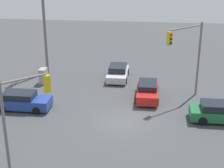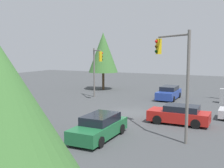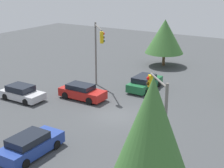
% 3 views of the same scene
% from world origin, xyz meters
% --- Properties ---
extents(ground_plane, '(80.00, 80.00, 0.00)m').
position_xyz_m(ground_plane, '(0.00, 0.00, 0.00)').
color(ground_plane, '#424447').
extents(sedan_silver, '(4.19, 2.04, 1.35)m').
position_xyz_m(sedan_silver, '(9.34, 1.25, 0.64)').
color(sedan_silver, silver).
rests_on(sedan_silver, ground_plane).
extents(sedan_green, '(1.98, 4.66, 1.45)m').
position_xyz_m(sedan_green, '(1.01, -7.36, 0.70)').
color(sedan_green, '#1E6638').
rests_on(sedan_green, ground_plane).
extents(sedan_red, '(4.39, 1.91, 1.39)m').
position_xyz_m(sedan_red, '(4.71, -1.81, 0.68)').
color(sedan_red, red).
rests_on(sedan_red, ground_plane).
extents(sedan_blue, '(1.97, 4.56, 1.43)m').
position_xyz_m(sedan_blue, '(1.36, 8.26, 0.69)').
color(sedan_blue, '#233D93').
rests_on(sedan_blue, ground_plane).
extents(traffic_signal_main, '(2.86, 3.04, 6.52)m').
position_xyz_m(traffic_signal_main, '(5.02, -5.00, 4.46)').
color(traffic_signal_main, slate).
rests_on(traffic_signal_main, ground_plane).
extents(traffic_signal_cross, '(2.22, 2.31, 5.61)m').
position_xyz_m(traffic_signal_cross, '(-6.01, 5.14, 3.82)').
color(traffic_signal_cross, slate).
rests_on(traffic_signal_cross, ground_plane).
extents(tree_behind, '(3.99, 3.99, 7.77)m').
position_xyz_m(tree_behind, '(-8.68, 11.80, 5.07)').
color(tree_behind, '#4C3823').
rests_on(tree_behind, ground_plane).
extents(tree_far, '(4.79, 4.79, 5.81)m').
position_xyz_m(tree_far, '(3.20, -17.02, 3.73)').
color(tree_far, brown).
rests_on(tree_far, ground_plane).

